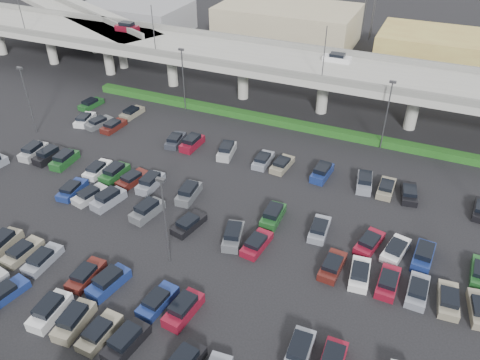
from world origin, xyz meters
name	(u,v)px	position (x,y,z in m)	size (l,w,h in m)	color
ground	(205,216)	(0.00, 0.00, 0.00)	(280.00, 280.00, 0.00)	black
overpass	(293,67)	(-0.21, 32.01, 6.97)	(150.00, 13.00, 15.80)	#9A9992
on_ramp	(80,15)	(-52.10, 43.05, 6.86)	(50.93, 30.13, 8.80)	#9A9992
hedge	(278,121)	(0.00, 25.00, 0.55)	(66.00, 1.60, 1.10)	#134114
parked_cars	(172,230)	(-1.86, -4.32, 0.64)	(63.05, 41.62, 1.67)	#52555A
light_poles	(179,155)	(-4.13, 2.00, 6.24)	(66.90, 48.38, 10.30)	#434448
distant_buildings	(397,42)	(12.38, 61.81, 3.74)	(138.00, 24.00, 9.00)	gray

